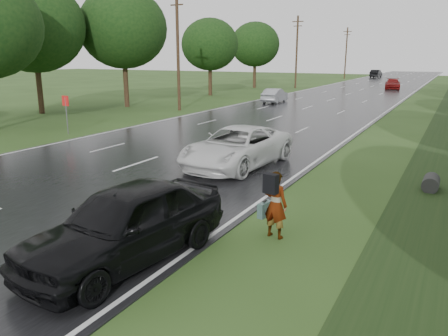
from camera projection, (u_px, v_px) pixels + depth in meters
road at (342, 96)px, 50.52m from camera, size 14.00×180.00×0.04m
edge_stripe_east at (405, 99)px, 47.42m from camera, size 0.12×180.00×0.01m
edge_stripe_west at (287, 94)px, 53.61m from camera, size 0.12×180.00×0.01m
center_line at (342, 96)px, 50.51m from camera, size 0.12×180.00×0.01m
drainage_ditch at (442, 145)px, 22.82m from camera, size 2.20×120.00×0.56m
road_sign at (66, 107)px, 25.86m from camera, size 0.50×0.06×2.30m
utility_pole_mid at (178, 48)px, 36.38m from camera, size 1.60×0.26×10.00m
utility_pole_far at (297, 51)px, 61.97m from camera, size 1.60×0.26×10.00m
utility_pole_distant at (346, 52)px, 87.56m from camera, size 1.60×0.26×10.00m
tree_west_c at (123, 28)px, 38.61m from camera, size 7.80×7.80×10.43m
tree_west_d at (210, 45)px, 50.45m from camera, size 6.60×6.60×8.80m
tree_west_e at (33, 26)px, 34.03m from camera, size 8.00×8.00×10.44m
tree_west_f at (255, 44)px, 62.59m from camera, size 7.00×7.00×9.29m
pedestrian at (275, 204)px, 11.18m from camera, size 0.83×0.80×1.77m
white_pickup at (237, 147)px, 18.34m from camera, size 3.21×6.15×1.65m
dark_sedan at (126, 223)px, 9.84m from camera, size 2.74×5.47×1.79m
silver_sedan at (275, 95)px, 43.44m from camera, size 1.66×4.27×1.39m
far_car_red at (393, 84)px, 60.87m from camera, size 2.64×5.11×1.42m
far_car_dark at (376, 74)px, 92.60m from camera, size 1.88×4.99×1.63m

